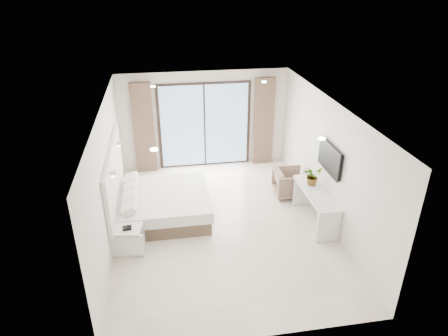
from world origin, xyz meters
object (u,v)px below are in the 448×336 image
Objects in this scene: bed at (162,204)px; nightstand at (127,239)px; armchair at (290,182)px; console_desk at (316,200)px.

bed reaches higher than nightstand.
armchair is at bearing 31.11° from nightstand.
nightstand is 4.18m from armchair.
console_desk is at bearing -169.14° from armchair.
armchair is at bearing 98.75° from console_desk.
bed is at bearing 100.30° from armchair.
armchair reaches higher than nightstand.
nightstand is at bearing -121.62° from bed.
nightstand is (-0.72, -1.17, -0.03)m from bed.
console_desk reaches higher than bed.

